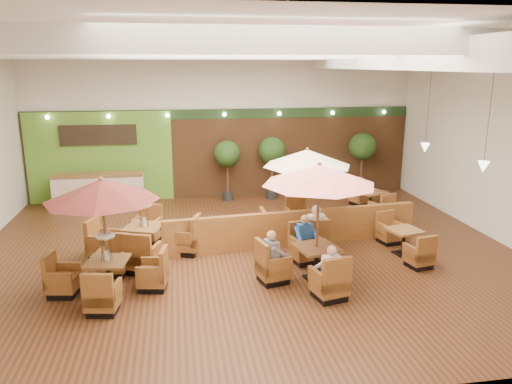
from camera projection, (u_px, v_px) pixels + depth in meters
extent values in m
plane|color=#381E0F|center=(248.00, 253.00, 13.04)|extent=(14.00, 14.00, 0.00)
cube|color=silver|center=(224.00, 122.00, 18.10)|extent=(14.00, 0.04, 5.50)
cube|color=silver|center=(312.00, 221.00, 6.62)|extent=(14.00, 0.04, 5.50)
cube|color=silver|center=(504.00, 142.00, 13.44)|extent=(0.04, 12.00, 5.50)
cube|color=white|center=(247.00, 33.00, 11.68)|extent=(14.00, 12.00, 0.04)
cube|color=brown|center=(224.00, 154.00, 18.33)|extent=(13.90, 0.10, 3.20)
cube|color=#1E3819|center=(224.00, 114.00, 17.96)|extent=(13.90, 0.12, 0.35)
cube|color=#5C982C|center=(100.00, 157.00, 17.59)|extent=(5.00, 0.08, 3.20)
cube|color=black|center=(98.00, 135.00, 17.31)|extent=(2.60, 0.08, 0.70)
cube|color=white|center=(386.00, 57.00, 12.36)|extent=(0.60, 11.00, 0.60)
cube|color=white|center=(282.00, 40.00, 7.94)|extent=(13.60, 0.12, 0.45)
cube|color=white|center=(256.00, 46.00, 10.52)|extent=(13.60, 0.12, 0.45)
cube|color=white|center=(240.00, 50.00, 13.01)|extent=(13.60, 0.12, 0.45)
cube|color=white|center=(229.00, 52.00, 15.59)|extent=(13.60, 0.12, 0.45)
cylinder|color=black|center=(491.00, 102.00, 12.02)|extent=(0.01, 0.01, 3.20)
cone|color=white|center=(483.00, 167.00, 12.41)|extent=(0.28, 0.28, 0.28)
cylinder|color=black|center=(430.00, 95.00, 14.89)|extent=(0.01, 0.01, 3.20)
cone|color=white|center=(425.00, 148.00, 15.28)|extent=(0.28, 0.28, 0.28)
sphere|color=#FFEAC6|center=(47.00, 117.00, 16.81)|extent=(0.14, 0.14, 0.14)
sphere|color=#FFEAC6|center=(108.00, 116.00, 17.12)|extent=(0.14, 0.14, 0.14)
sphere|color=#FFEAC6|center=(167.00, 115.00, 17.43)|extent=(0.14, 0.14, 0.14)
sphere|color=#FFEAC6|center=(224.00, 114.00, 17.74)|extent=(0.14, 0.14, 0.14)
sphere|color=#FFEAC6|center=(279.00, 114.00, 18.05)|extent=(0.14, 0.14, 0.14)
sphere|color=#FFEAC6|center=(333.00, 113.00, 18.36)|extent=(0.14, 0.14, 0.14)
sphere|color=#FFEAC6|center=(384.00, 112.00, 18.67)|extent=(0.14, 0.14, 0.14)
cube|color=beige|center=(100.00, 191.00, 17.10)|extent=(3.00, 0.70, 1.10)
cube|color=brown|center=(98.00, 174.00, 16.95)|extent=(3.00, 0.75, 0.06)
cube|color=brown|center=(294.00, 228.00, 13.43)|extent=(7.05, 0.87, 0.98)
cube|color=brown|center=(107.00, 261.00, 10.61)|extent=(0.96, 0.96, 0.06)
cylinder|color=black|center=(108.00, 276.00, 10.70)|extent=(0.10, 0.10, 0.65)
cube|color=black|center=(110.00, 291.00, 10.78)|extent=(0.51, 0.51, 0.04)
cube|color=brown|center=(103.00, 299.00, 9.82)|extent=(0.70, 0.70, 0.31)
cube|color=brown|center=(102.00, 290.00, 9.51)|extent=(0.62, 0.20, 0.69)
cube|color=brown|center=(87.00, 290.00, 9.77)|extent=(0.17, 0.55, 0.28)
cube|color=brown|center=(117.00, 290.00, 9.77)|extent=(0.17, 0.55, 0.28)
cube|color=black|center=(104.00, 309.00, 9.88)|extent=(0.62, 0.62, 0.14)
cube|color=brown|center=(114.00, 263.00, 11.61)|extent=(0.70, 0.70, 0.31)
cube|color=brown|center=(112.00, 247.00, 11.77)|extent=(0.62, 0.20, 0.69)
cube|color=brown|center=(125.00, 255.00, 11.56)|extent=(0.17, 0.55, 0.28)
cube|color=brown|center=(101.00, 255.00, 11.56)|extent=(0.17, 0.55, 0.28)
cube|color=black|center=(114.00, 272.00, 11.66)|extent=(0.62, 0.62, 0.14)
cube|color=brown|center=(63.00, 282.00, 10.57)|extent=(0.70, 0.70, 0.31)
cube|color=brown|center=(75.00, 268.00, 10.57)|extent=(0.20, 0.62, 0.69)
cube|color=brown|center=(67.00, 268.00, 10.80)|extent=(0.55, 0.17, 0.28)
cube|color=brown|center=(57.00, 279.00, 10.24)|extent=(0.55, 0.17, 0.28)
cube|color=black|center=(64.00, 292.00, 10.63)|extent=(0.62, 0.62, 0.14)
cube|color=brown|center=(153.00, 276.00, 10.86)|extent=(0.70, 0.70, 0.31)
cube|color=brown|center=(140.00, 265.00, 10.71)|extent=(0.20, 0.62, 0.69)
cube|color=brown|center=(150.00, 273.00, 10.53)|extent=(0.55, 0.17, 0.28)
cube|color=brown|center=(155.00, 263.00, 11.09)|extent=(0.55, 0.17, 0.28)
cube|color=black|center=(153.00, 286.00, 10.91)|extent=(0.62, 0.62, 0.14)
cylinder|color=brown|center=(105.00, 238.00, 10.48)|extent=(0.06, 0.06, 2.46)
cone|color=#511C18|center=(102.00, 190.00, 10.22)|extent=(2.36, 2.36, 0.45)
sphere|color=brown|center=(101.00, 179.00, 10.16)|extent=(0.10, 0.10, 0.10)
cylinder|color=silver|center=(107.00, 255.00, 10.58)|extent=(0.10, 0.10, 0.22)
cube|color=brown|center=(317.00, 248.00, 11.25)|extent=(1.08, 1.08, 0.06)
cylinder|color=black|center=(316.00, 263.00, 11.35)|extent=(0.11, 0.11, 0.70)
cube|color=black|center=(316.00, 278.00, 11.44)|extent=(0.57, 0.57, 0.04)
cube|color=brown|center=(329.00, 285.00, 10.41)|extent=(0.79, 0.79, 0.34)
cube|color=brown|center=(331.00, 276.00, 10.06)|extent=(0.66, 0.25, 0.74)
cube|color=brown|center=(317.00, 278.00, 10.24)|extent=(0.22, 0.58, 0.30)
cube|color=brown|center=(342.00, 273.00, 10.47)|extent=(0.22, 0.58, 0.30)
cube|color=black|center=(329.00, 295.00, 10.47)|extent=(0.70, 0.70, 0.15)
cube|color=brown|center=(305.00, 250.00, 12.32)|extent=(0.79, 0.79, 0.34)
cube|color=brown|center=(305.00, 235.00, 12.51)|extent=(0.66, 0.25, 0.74)
cube|color=brown|center=(316.00, 241.00, 12.38)|extent=(0.22, 0.58, 0.30)
cube|color=brown|center=(294.00, 244.00, 12.16)|extent=(0.22, 0.58, 0.30)
cube|color=black|center=(305.00, 260.00, 12.38)|extent=(0.70, 0.70, 0.15)
cube|color=brown|center=(273.00, 269.00, 11.21)|extent=(0.79, 0.79, 0.34)
cube|color=brown|center=(286.00, 256.00, 11.11)|extent=(0.25, 0.66, 0.74)
cube|color=brown|center=(268.00, 255.00, 11.43)|extent=(0.58, 0.22, 0.30)
cube|color=brown|center=(279.00, 265.00, 10.88)|extent=(0.58, 0.22, 0.30)
cube|color=black|center=(273.00, 279.00, 11.27)|extent=(0.70, 0.70, 0.15)
cylinder|color=brown|center=(318.00, 224.00, 11.12)|extent=(0.06, 0.06, 2.64)
cone|color=#D97269|center=(319.00, 174.00, 10.83)|extent=(2.53, 2.53, 0.45)
sphere|color=brown|center=(319.00, 164.00, 10.78)|extent=(0.10, 0.10, 0.10)
cube|color=brown|center=(306.00, 215.00, 13.82)|extent=(0.86, 0.86, 0.06)
cylinder|color=black|center=(305.00, 227.00, 13.91)|extent=(0.10, 0.10, 0.66)
cube|color=black|center=(305.00, 239.00, 14.00)|extent=(0.46, 0.46, 0.04)
cube|color=brown|center=(315.00, 241.00, 13.01)|extent=(0.63, 0.63, 0.32)
cube|color=brown|center=(318.00, 233.00, 12.68)|extent=(0.63, 0.11, 0.70)
cube|color=brown|center=(304.00, 234.00, 12.91)|extent=(0.09, 0.55, 0.28)
cube|color=brown|center=(326.00, 233.00, 13.01)|extent=(0.09, 0.55, 0.28)
cube|color=black|center=(314.00, 249.00, 13.07)|extent=(0.56, 0.56, 0.14)
cube|color=brown|center=(297.00, 219.00, 14.84)|extent=(0.63, 0.63, 0.32)
cube|color=brown|center=(295.00, 207.00, 15.02)|extent=(0.63, 0.11, 0.70)
cube|color=brown|center=(307.00, 212.00, 14.84)|extent=(0.09, 0.55, 0.28)
cube|color=brown|center=(288.00, 213.00, 14.74)|extent=(0.09, 0.55, 0.28)
cube|color=black|center=(297.00, 227.00, 14.90)|extent=(0.56, 0.56, 0.14)
cube|color=brown|center=(272.00, 231.00, 13.78)|extent=(0.63, 0.63, 0.32)
cube|color=brown|center=(281.00, 220.00, 13.74)|extent=(0.11, 0.63, 0.70)
cube|color=brown|center=(270.00, 221.00, 14.01)|extent=(0.55, 0.09, 0.28)
cube|color=brown|center=(274.00, 228.00, 13.45)|extent=(0.55, 0.09, 0.28)
cube|color=black|center=(272.00, 239.00, 13.84)|extent=(0.56, 0.56, 0.14)
cylinder|color=brown|center=(306.00, 196.00, 13.69)|extent=(0.06, 0.06, 2.52)
cone|color=beige|center=(307.00, 158.00, 13.42)|extent=(2.42, 2.42, 0.45)
sphere|color=brown|center=(307.00, 149.00, 13.36)|extent=(0.10, 0.10, 0.10)
cube|color=brown|center=(145.00, 227.00, 12.63)|extent=(1.18, 1.18, 0.07)
cylinder|color=black|center=(145.00, 241.00, 12.72)|extent=(0.11, 0.11, 0.72)
cube|color=black|center=(146.00, 255.00, 12.81)|extent=(0.63, 0.63, 0.04)
cube|color=brown|center=(143.00, 259.00, 11.75)|extent=(0.86, 0.86, 0.35)
cube|color=brown|center=(146.00, 250.00, 11.44)|extent=(0.67, 0.34, 0.76)
cube|color=brown|center=(130.00, 249.00, 11.76)|extent=(0.29, 0.59, 0.30)
cube|color=brown|center=(155.00, 251.00, 11.64)|extent=(0.29, 0.59, 0.30)
cube|color=black|center=(144.00, 269.00, 11.82)|extent=(0.77, 0.77, 0.15)
cube|color=brown|center=(148.00, 231.00, 13.72)|extent=(0.86, 0.86, 0.35)
cube|color=brown|center=(144.00, 217.00, 13.88)|extent=(0.67, 0.34, 0.76)
cube|color=brown|center=(158.00, 224.00, 13.61)|extent=(0.29, 0.59, 0.30)
cube|color=brown|center=(136.00, 223.00, 13.73)|extent=(0.29, 0.59, 0.30)
cube|color=black|center=(148.00, 240.00, 13.78)|extent=(0.77, 0.77, 0.15)
cube|color=brown|center=(104.00, 246.00, 12.58)|extent=(0.86, 0.86, 0.35)
cube|color=brown|center=(114.00, 232.00, 12.63)|extent=(0.34, 0.67, 0.76)
cube|color=brown|center=(109.00, 234.00, 12.82)|extent=(0.59, 0.29, 0.30)
cube|color=brown|center=(97.00, 242.00, 12.23)|extent=(0.59, 0.29, 0.30)
cube|color=black|center=(105.00, 255.00, 12.64)|extent=(0.77, 0.77, 0.15)
cube|color=brown|center=(186.00, 242.00, 12.90)|extent=(0.86, 0.86, 0.35)
cube|color=brown|center=(175.00, 232.00, 12.68)|extent=(0.34, 0.67, 0.76)
cube|color=brown|center=(182.00, 238.00, 12.55)|extent=(0.59, 0.29, 0.30)
cube|color=brown|center=(190.00, 230.00, 13.14)|extent=(0.59, 0.29, 0.30)
cube|color=black|center=(187.00, 251.00, 12.96)|extent=(0.77, 0.77, 0.15)
cylinder|color=silver|center=(144.00, 222.00, 12.59)|extent=(0.10, 0.10, 0.22)
cube|color=brown|center=(404.00, 230.00, 12.77)|extent=(0.91, 0.91, 0.05)
cylinder|color=black|center=(403.00, 242.00, 12.85)|extent=(0.09, 0.09, 0.60)
cube|color=black|center=(402.00, 254.00, 12.93)|extent=(0.48, 0.48, 0.04)
cube|color=brown|center=(419.00, 257.00, 12.04)|extent=(0.67, 0.67, 0.29)
cube|color=brown|center=(423.00, 250.00, 11.75)|extent=(0.57, 0.21, 0.63)
cube|color=brown|center=(411.00, 251.00, 11.91)|extent=(0.17, 0.50, 0.25)
cube|color=brown|center=(428.00, 248.00, 12.09)|extent=(0.17, 0.50, 0.25)
cube|color=black|center=(418.00, 265.00, 12.09)|extent=(0.59, 0.59, 0.13)
cube|color=brown|center=(389.00, 233.00, 13.69)|extent=(0.67, 0.67, 0.29)
cube|color=brown|center=(388.00, 221.00, 13.85)|extent=(0.57, 0.21, 0.63)
cube|color=brown|center=(398.00, 226.00, 13.74)|extent=(0.17, 0.50, 0.25)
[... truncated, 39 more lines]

